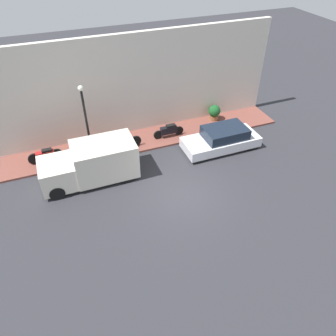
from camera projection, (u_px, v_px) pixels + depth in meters
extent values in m
plane|color=#2D2D33|center=(181.00, 193.00, 16.06)|extent=(60.00, 60.00, 0.00)
cube|color=brown|center=(148.00, 139.00, 19.75)|extent=(2.28, 16.60, 0.12)
cube|color=silver|center=(139.00, 85.00, 18.88)|extent=(0.30, 16.60, 5.94)
cube|color=silver|center=(221.00, 142.00, 18.78)|extent=(1.82, 4.39, 0.56)
cube|color=#192333|center=(225.00, 133.00, 18.49)|extent=(1.60, 2.41, 0.59)
cylinder|color=black|center=(199.00, 158.00, 17.80)|extent=(0.20, 0.65, 0.65)
cylinder|color=black|center=(188.00, 143.00, 18.95)|extent=(0.20, 0.65, 0.65)
cylinder|color=black|center=(253.00, 145.00, 18.77)|extent=(0.20, 0.65, 0.65)
cylinder|color=black|center=(239.00, 131.00, 19.92)|extent=(0.20, 0.65, 0.65)
cube|color=silver|center=(105.00, 159.00, 16.43)|extent=(1.99, 3.07, 1.80)
cube|color=silver|center=(58.00, 174.00, 15.93)|extent=(1.89, 1.65, 1.26)
cube|color=#192333|center=(51.00, 169.00, 15.64)|extent=(1.69, 0.91, 0.50)
cylinder|color=black|center=(57.00, 193.00, 15.53)|extent=(0.22, 0.74, 0.74)
cylinder|color=black|center=(53.00, 172.00, 16.79)|extent=(0.22, 0.74, 0.74)
cylinder|color=black|center=(128.00, 176.00, 16.52)|extent=(0.22, 0.74, 0.74)
cylinder|color=black|center=(119.00, 157.00, 17.78)|extent=(0.22, 0.74, 0.74)
cube|color=black|center=(169.00, 130.00, 19.56)|extent=(0.30, 1.01, 0.44)
cube|color=black|center=(171.00, 126.00, 19.42)|extent=(0.27, 0.55, 0.12)
cylinder|color=black|center=(158.00, 135.00, 19.48)|extent=(0.10, 0.54, 0.54)
cylinder|color=black|center=(179.00, 131.00, 19.86)|extent=(0.10, 0.54, 0.54)
cube|color=#B21E1E|center=(45.00, 155.00, 17.57)|extent=(0.30, 0.96, 0.38)
cube|color=black|center=(47.00, 150.00, 17.45)|extent=(0.27, 0.53, 0.12)
cylinder|color=black|center=(35.00, 159.00, 17.49)|extent=(0.10, 0.67, 0.67)
cylinder|color=black|center=(57.00, 154.00, 17.82)|extent=(0.10, 0.67, 0.67)
cube|color=navy|center=(124.00, 142.00, 18.59)|extent=(0.30, 1.10, 0.36)
cube|color=black|center=(126.00, 138.00, 18.48)|extent=(0.27, 0.60, 0.12)
cylinder|color=black|center=(111.00, 146.00, 18.47)|extent=(0.10, 0.65, 0.65)
cylinder|color=black|center=(136.00, 141.00, 18.87)|extent=(0.10, 0.65, 0.65)
cylinder|color=black|center=(87.00, 126.00, 16.93)|extent=(0.12, 0.12, 4.02)
sphere|color=silver|center=(81.00, 88.00, 15.63)|extent=(0.28, 0.28, 0.28)
cylinder|color=brown|center=(214.00, 117.00, 21.32)|extent=(0.54, 0.54, 0.33)
sphere|color=#195123|center=(214.00, 111.00, 21.03)|extent=(0.77, 0.77, 0.77)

